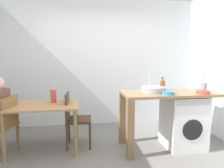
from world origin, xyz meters
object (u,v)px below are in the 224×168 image
at_px(bottle_tall_green, 163,84).
at_px(mixing_bowl, 168,93).
at_px(chair_opposite, 74,116).
at_px(vase, 53,96).
at_px(colander, 203,92).
at_px(chair_person_seat, 4,123).
at_px(washing_machine, 183,121).
at_px(utensil_crock, 204,86).
at_px(dining_table, 43,110).

xyz_separation_m(bottle_tall_green, mixing_bowl, (-0.07, -0.41, -0.07)).
distance_m(chair_opposite, vase, 0.47).
bearing_deg(colander, chair_opposite, 165.92).
height_order(bottle_tall_green, colander, bottle_tall_green).
distance_m(bottle_tall_green, colander, 0.64).
height_order(chair_person_seat, vase, vase).
bearing_deg(colander, chair_person_seat, 173.90).
bearing_deg(washing_machine, chair_opposite, 171.22).
xyz_separation_m(bottle_tall_green, vase, (-1.81, 0.11, -0.17)).
relative_size(colander, vase, 0.93).
bearing_deg(chair_opposite, utensil_crock, 86.41).
xyz_separation_m(dining_table, vase, (0.15, 0.10, 0.20)).
bearing_deg(mixing_bowl, chair_opposite, 161.49).
height_order(chair_person_seat, utensil_crock, utensil_crock).
height_order(chair_opposite, colander, colander).
bearing_deg(bottle_tall_green, utensil_crock, -13.58).
bearing_deg(chair_opposite, vase, -95.89).
relative_size(dining_table, washing_machine, 1.28).
xyz_separation_m(colander, vase, (-2.29, 0.54, -0.10)).
bearing_deg(bottle_tall_green, washing_machine, -36.08).
bearing_deg(vase, chair_person_seat, -162.53).
bearing_deg(vase, washing_machine, -8.69).
height_order(chair_opposite, mixing_bowl, mixing_bowl).
distance_m(utensil_crock, colander, 0.33).
bearing_deg(chair_person_seat, washing_machine, -76.62).
bearing_deg(chair_opposite, colander, 78.25).
bearing_deg(washing_machine, vase, 171.31).
bearing_deg(colander, dining_table, 169.79).
distance_m(chair_person_seat, utensil_crock, 3.20).
xyz_separation_m(washing_machine, utensil_crock, (0.37, 0.05, 0.56)).
xyz_separation_m(washing_machine, mixing_bowl, (-0.36, -0.20, 0.52)).
xyz_separation_m(mixing_bowl, vase, (-1.73, 0.52, -0.10)).
height_order(dining_table, chair_person_seat, chair_person_seat).
bearing_deg(dining_table, chair_opposite, 6.36).
bearing_deg(chair_opposite, washing_machine, 83.54).
relative_size(dining_table, chair_person_seat, 1.22).
bearing_deg(vase, utensil_crock, -6.22).
bearing_deg(mixing_bowl, washing_machine, 28.49).
height_order(chair_person_seat, washing_machine, chair_person_seat).
relative_size(chair_person_seat, washing_machine, 1.05).
xyz_separation_m(dining_table, chair_opposite, (0.48, 0.05, -0.14)).
height_order(washing_machine, utensil_crock, utensil_crock).
height_order(dining_table, vase, vase).
bearing_deg(dining_table, utensil_crock, -3.69).
xyz_separation_m(chair_person_seat, mixing_bowl, (2.43, -0.30, 0.44)).
relative_size(utensil_crock, vase, 1.40).
distance_m(mixing_bowl, vase, 1.81).
bearing_deg(colander, vase, 166.74).
relative_size(mixing_bowl, utensil_crock, 0.62).
height_order(chair_opposite, bottle_tall_green, bottle_tall_green).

